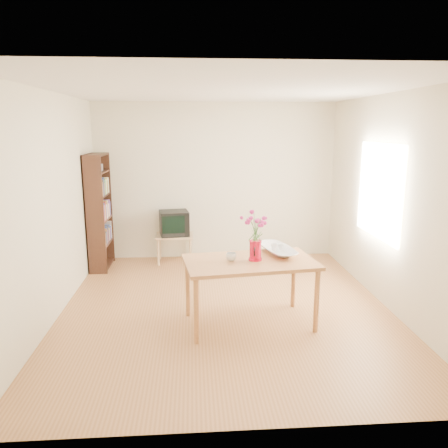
{
  "coord_description": "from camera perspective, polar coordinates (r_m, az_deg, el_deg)",
  "views": [
    {
      "loc": [
        -0.39,
        -5.05,
        2.19
      ],
      "look_at": [
        0.0,
        0.3,
        1.0
      ],
      "focal_mm": 35.0,
      "sensor_mm": 36.0,
      "label": 1
    }
  ],
  "objects": [
    {
      "name": "mug",
      "position": [
        4.82,
        0.95,
        -4.32
      ],
      "size": [
        0.16,
        0.16,
        0.09
      ],
      "primitive_type": "imported",
      "rotation": [
        0.0,
        0.0,
        3.85
      ],
      "color": "white",
      "rests_on": "table"
    },
    {
      "name": "flowers",
      "position": [
        4.77,
        4.16,
        -0.16
      ],
      "size": [
        0.26,
        0.26,
        0.36
      ],
      "primitive_type": null,
      "color": "#DD3492",
      "rests_on": "pitcher"
    },
    {
      "name": "room",
      "position": [
        5.15,
        0.56,
        2.57
      ],
      "size": [
        4.5,
        4.5,
        4.5
      ],
      "color": "#935E34",
      "rests_on": "ground"
    },
    {
      "name": "teacup_a",
      "position": [
        5.11,
        6.59,
        -1.93
      ],
      "size": [
        0.09,
        0.09,
        0.07
      ],
      "primitive_type": "imported",
      "rotation": [
        0.0,
        0.0,
        0.36
      ],
      "color": "white",
      "rests_on": "bowl"
    },
    {
      "name": "pitcher",
      "position": [
        4.85,
        4.1,
        -3.55
      ],
      "size": [
        0.15,
        0.22,
        0.23
      ],
      "rotation": [
        0.0,
        0.0,
        -0.24
      ],
      "color": "red",
      "rests_on": "table"
    },
    {
      "name": "bowl",
      "position": [
        5.11,
        7.04,
        -1.45
      ],
      "size": [
        0.55,
        0.55,
        0.43
      ],
      "primitive_type": "imported",
      "rotation": [
        0.0,
        0.0,
        0.23
      ],
      "color": "white",
      "rests_on": "table"
    },
    {
      "name": "television",
      "position": [
        7.21,
        -6.53,
        0.19
      ],
      "size": [
        0.51,
        0.49,
        0.4
      ],
      "rotation": [
        0.0,
        0.0,
        0.15
      ],
      "color": "black",
      "rests_on": "tv_stand"
    },
    {
      "name": "teacup_b",
      "position": [
        5.15,
        7.48,
        -1.89
      ],
      "size": [
        0.07,
        0.07,
        0.06
      ],
      "primitive_type": "imported",
      "rotation": [
        0.0,
        0.0,
        1.76
      ],
      "color": "white",
      "rests_on": "bowl"
    },
    {
      "name": "bookshelf",
      "position": [
        7.09,
        -15.95,
        1.04
      ],
      "size": [
        0.28,
        0.7,
        1.8
      ],
      "color": "black",
      "rests_on": "ground"
    },
    {
      "name": "tv_stand",
      "position": [
        7.26,
        -6.48,
        -1.97
      ],
      "size": [
        0.6,
        0.45,
        0.46
      ],
      "color": "tan",
      "rests_on": "ground"
    },
    {
      "name": "table",
      "position": [
        4.88,
        3.4,
        -5.66
      ],
      "size": [
        1.53,
        1.0,
        0.75
      ],
      "rotation": [
        0.0,
        0.0,
        0.13
      ],
      "color": "#A66638",
      "rests_on": "ground"
    }
  ]
}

